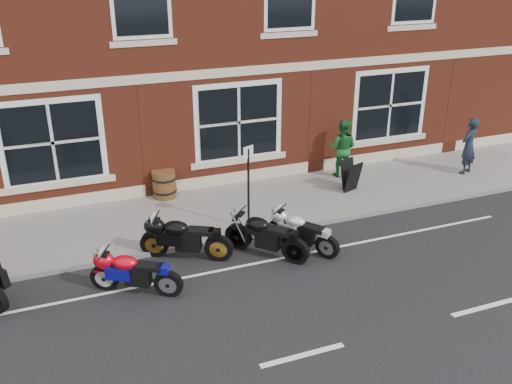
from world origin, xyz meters
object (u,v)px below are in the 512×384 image
(moto_sport_black, at_px, (184,236))
(parking_sign, at_px, (248,182))
(pedestrian_left, at_px, (469,146))
(moto_sport_red, at_px, (134,271))
(a_board_sign, at_px, (351,176))
(moto_sport_silver, at_px, (302,230))
(pedestrian_right, at_px, (342,148))
(barrel_planter, at_px, (164,184))
(moto_naked_black, at_px, (265,234))

(moto_sport_black, bearing_deg, parking_sign, -41.32)
(pedestrian_left, bearing_deg, moto_sport_black, -13.42)
(moto_sport_red, height_order, a_board_sign, a_board_sign)
(moto_sport_silver, xyz_separation_m, a_board_sign, (2.67, 2.40, 0.07))
(a_board_sign, height_order, parking_sign, parking_sign)
(moto_sport_silver, bearing_deg, pedestrian_right, 15.70)
(a_board_sign, relative_size, barrel_planter, 1.17)
(pedestrian_left, xyz_separation_m, a_board_sign, (-3.97, 0.10, -0.43))
(moto_sport_red, bearing_deg, parking_sign, -30.87)
(moto_sport_red, xyz_separation_m, barrel_planter, (1.58, 4.27, -0.01))
(pedestrian_left, bearing_deg, moto_naked_black, -7.28)
(moto_sport_black, bearing_deg, moto_naked_black, -78.33)
(pedestrian_left, relative_size, parking_sign, 0.81)
(moto_sport_red, relative_size, a_board_sign, 1.98)
(moto_sport_red, xyz_separation_m, pedestrian_right, (6.92, 3.90, 0.49))
(moto_naked_black, height_order, pedestrian_left, pedestrian_left)
(moto_sport_red, distance_m, barrel_planter, 4.56)
(pedestrian_right, bearing_deg, pedestrian_left, -157.22)
(moto_sport_black, distance_m, a_board_sign, 5.63)
(moto_sport_red, relative_size, barrel_planter, 2.32)
(moto_sport_black, distance_m, moto_naked_black, 1.83)
(moto_sport_black, relative_size, moto_sport_silver, 1.17)
(barrel_planter, bearing_deg, pedestrian_right, -4.04)
(parking_sign, bearing_deg, moto_sport_silver, -78.72)
(moto_sport_silver, relative_size, moto_naked_black, 0.99)
(pedestrian_left, height_order, barrel_planter, pedestrian_left)
(pedestrian_left, xyz_separation_m, pedestrian_right, (-3.68, 1.17, 0.01))
(moto_naked_black, bearing_deg, pedestrian_left, -24.34)
(moto_sport_red, bearing_deg, moto_sport_black, -21.66)
(moto_naked_black, bearing_deg, a_board_sign, -7.53)
(parking_sign, bearing_deg, a_board_sign, -5.25)
(moto_naked_black, height_order, barrel_planter, moto_naked_black)
(moto_sport_silver, distance_m, pedestrian_left, 7.05)
(moto_sport_black, relative_size, barrel_planter, 2.58)
(moto_sport_silver, height_order, barrel_planter, barrel_planter)
(pedestrian_left, bearing_deg, parking_sign, -15.82)
(barrel_planter, height_order, parking_sign, parking_sign)
(moto_sport_red, distance_m, moto_sport_silver, 3.98)
(moto_naked_black, distance_m, parking_sign, 1.44)
(moto_sport_red, xyz_separation_m, pedestrian_left, (10.60, 2.73, 0.48))
(moto_sport_red, height_order, pedestrian_right, pedestrian_right)
(pedestrian_left, bearing_deg, moto_sport_red, -9.55)
(pedestrian_left, distance_m, barrel_planter, 9.16)
(a_board_sign, xyz_separation_m, barrel_planter, (-5.04, 1.45, -0.06))
(moto_sport_black, height_order, a_board_sign, a_board_sign)
(moto_naked_black, distance_m, barrel_planter, 4.09)
(moto_sport_silver, distance_m, a_board_sign, 3.59)
(pedestrian_left, relative_size, pedestrian_right, 0.99)
(pedestrian_left, bearing_deg, moto_sport_silver, -4.86)
(a_board_sign, xyz_separation_m, parking_sign, (-3.53, -1.17, 0.79))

